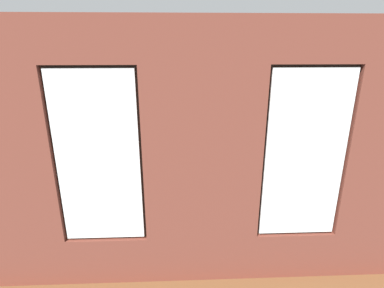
{
  "coord_description": "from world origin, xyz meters",
  "views": [
    {
      "loc": [
        0.25,
        5.93,
        2.78
      ],
      "look_at": [
        0.01,
        0.4,
        0.92
      ],
      "focal_mm": 28.0,
      "sensor_mm": 36.0,
      "label": 1
    }
  ],
  "objects_px": {
    "table_plant_small": "(195,153)",
    "potted_plant_corner_far_left": "(379,204)",
    "remote_gray": "(170,158)",
    "media_console": "(68,164)",
    "couch_left": "(312,173)",
    "tv_flatscreen": "(65,141)",
    "papasan_chair": "(160,131)",
    "candle_jar": "(190,154)",
    "potted_plant_near_tv": "(74,159)",
    "potted_plant_mid_room_small": "(215,145)",
    "potted_plant_corner_near_left": "(277,125)",
    "cup_ceramic": "(182,153)",
    "coffee_table": "(190,159)",
    "potted_plant_foreground_right": "(100,126)",
    "couch_by_window": "(144,225)",
    "potted_plant_by_left_couch": "(272,146)"
  },
  "relations": [
    {
      "from": "table_plant_small",
      "to": "potted_plant_corner_far_left",
      "type": "height_order",
      "value": "potted_plant_corner_far_left"
    },
    {
      "from": "remote_gray",
      "to": "media_console",
      "type": "xyz_separation_m",
      "value": [
        2.28,
        -0.25,
        -0.21
      ]
    },
    {
      "from": "couch_left",
      "to": "table_plant_small",
      "type": "xyz_separation_m",
      "value": [
        2.32,
        -0.66,
        0.21
      ]
    },
    {
      "from": "remote_gray",
      "to": "media_console",
      "type": "distance_m",
      "value": 2.3
    },
    {
      "from": "tv_flatscreen",
      "to": "papasan_chair",
      "type": "xyz_separation_m",
      "value": [
        -1.93,
        -1.87,
        -0.34
      ]
    },
    {
      "from": "candle_jar",
      "to": "potted_plant_near_tv",
      "type": "bearing_deg",
      "value": 23.2
    },
    {
      "from": "table_plant_small",
      "to": "potted_plant_mid_room_small",
      "type": "height_order",
      "value": "table_plant_small"
    },
    {
      "from": "couch_left",
      "to": "potted_plant_corner_near_left",
      "type": "bearing_deg",
      "value": 179.99
    },
    {
      "from": "cup_ceramic",
      "to": "remote_gray",
      "type": "height_order",
      "value": "cup_ceramic"
    },
    {
      "from": "coffee_table",
      "to": "potted_plant_foreground_right",
      "type": "xyz_separation_m",
      "value": [
        2.41,
        -2.0,
        0.23
      ]
    },
    {
      "from": "candle_jar",
      "to": "potted_plant_corner_far_left",
      "type": "distance_m",
      "value": 3.62
    },
    {
      "from": "potted_plant_corner_near_left",
      "to": "potted_plant_near_tv",
      "type": "height_order",
      "value": "potted_plant_near_tv"
    },
    {
      "from": "media_console",
      "to": "table_plant_small",
      "type": "bearing_deg",
      "value": 174.9
    },
    {
      "from": "couch_by_window",
      "to": "potted_plant_by_left_couch",
      "type": "xyz_separation_m",
      "value": [
        -2.77,
        -3.06,
        0.1
      ]
    },
    {
      "from": "candle_jar",
      "to": "cup_ceramic",
      "type": "bearing_deg",
      "value": -27.46
    },
    {
      "from": "candle_jar",
      "to": "table_plant_small",
      "type": "bearing_deg",
      "value": 133.9
    },
    {
      "from": "papasan_chair",
      "to": "potted_plant_corner_far_left",
      "type": "height_order",
      "value": "potted_plant_corner_far_left"
    },
    {
      "from": "tv_flatscreen",
      "to": "papasan_chair",
      "type": "bearing_deg",
      "value": -135.94
    },
    {
      "from": "cup_ceramic",
      "to": "potted_plant_mid_room_small",
      "type": "distance_m",
      "value": 1.08
    },
    {
      "from": "table_plant_small",
      "to": "potted_plant_corner_far_left",
      "type": "xyz_separation_m",
      "value": [
        -2.47,
        2.43,
        0.1
      ]
    },
    {
      "from": "cup_ceramic",
      "to": "media_console",
      "type": "relative_size",
      "value": 0.08
    },
    {
      "from": "papasan_chair",
      "to": "potted_plant_by_left_couch",
      "type": "bearing_deg",
      "value": 153.54
    },
    {
      "from": "candle_jar",
      "to": "potted_plant_near_tv",
      "type": "xyz_separation_m",
      "value": [
        2.16,
        0.93,
        0.28
      ]
    },
    {
      "from": "potted_plant_near_tv",
      "to": "papasan_chair",
      "type": "bearing_deg",
      "value": -115.28
    },
    {
      "from": "tv_flatscreen",
      "to": "remote_gray",
      "type": "bearing_deg",
      "value": 173.65
    },
    {
      "from": "couch_by_window",
      "to": "papasan_chair",
      "type": "bearing_deg",
      "value": -89.61
    },
    {
      "from": "couch_left",
      "to": "potted_plant_near_tv",
      "type": "xyz_separation_m",
      "value": [
        4.59,
        0.15,
        0.44
      ]
    },
    {
      "from": "potted_plant_by_left_couch",
      "to": "potted_plant_corner_far_left",
      "type": "height_order",
      "value": "potted_plant_corner_far_left"
    },
    {
      "from": "remote_gray",
      "to": "potted_plant_foreground_right",
      "type": "distance_m",
      "value": 2.9
    },
    {
      "from": "potted_plant_foreground_right",
      "to": "potted_plant_mid_room_small",
      "type": "height_order",
      "value": "potted_plant_foreground_right"
    },
    {
      "from": "cup_ceramic",
      "to": "potted_plant_corner_near_left",
      "type": "relative_size",
      "value": 0.09
    },
    {
      "from": "coffee_table",
      "to": "potted_plant_mid_room_small",
      "type": "distance_m",
      "value": 1.02
    },
    {
      "from": "media_console",
      "to": "papasan_chair",
      "type": "distance_m",
      "value": 2.7
    },
    {
      "from": "table_plant_small",
      "to": "papasan_chair",
      "type": "bearing_deg",
      "value": -67.51
    },
    {
      "from": "coffee_table",
      "to": "remote_gray",
      "type": "relative_size",
      "value": 8.35
    },
    {
      "from": "papasan_chair",
      "to": "potted_plant_corner_far_left",
      "type": "bearing_deg",
      "value": 126.35
    },
    {
      "from": "tv_flatscreen",
      "to": "potted_plant_corner_near_left",
      "type": "relative_size",
      "value": 0.85
    },
    {
      "from": "table_plant_small",
      "to": "potted_plant_near_tv",
      "type": "bearing_deg",
      "value": 19.78
    },
    {
      "from": "tv_flatscreen",
      "to": "potted_plant_foreground_right",
      "type": "xyz_separation_m",
      "value": [
        -0.29,
        -1.86,
        -0.18
      ]
    },
    {
      "from": "couch_left",
      "to": "potted_plant_corner_far_left",
      "type": "xyz_separation_m",
      "value": [
        -0.15,
        1.76,
        0.31
      ]
    },
    {
      "from": "media_console",
      "to": "cup_ceramic",
      "type": "bearing_deg",
      "value": 178.91
    },
    {
      "from": "media_console",
      "to": "potted_plant_mid_room_small",
      "type": "bearing_deg",
      "value": -169.05
    },
    {
      "from": "couch_by_window",
      "to": "potted_plant_corner_near_left",
      "type": "distance_m",
      "value": 5.58
    },
    {
      "from": "couch_by_window",
      "to": "potted_plant_foreground_right",
      "type": "height_order",
      "value": "potted_plant_foreground_right"
    },
    {
      "from": "potted_plant_mid_room_small",
      "to": "coffee_table",
      "type": "bearing_deg",
      "value": 50.73
    },
    {
      "from": "potted_plant_by_left_couch",
      "to": "potted_plant_near_tv",
      "type": "xyz_separation_m",
      "value": [
        4.19,
        1.55,
        0.34
      ]
    },
    {
      "from": "couch_by_window",
      "to": "candle_jar",
      "type": "bearing_deg",
      "value": -106.96
    },
    {
      "from": "couch_by_window",
      "to": "remote_gray",
      "type": "bearing_deg",
      "value": -97.77
    },
    {
      "from": "potted_plant_corner_far_left",
      "to": "potted_plant_near_tv",
      "type": "height_order",
      "value": "potted_plant_near_tv"
    },
    {
      "from": "potted_plant_corner_far_left",
      "to": "potted_plant_near_tv",
      "type": "bearing_deg",
      "value": -18.77
    }
  ]
}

